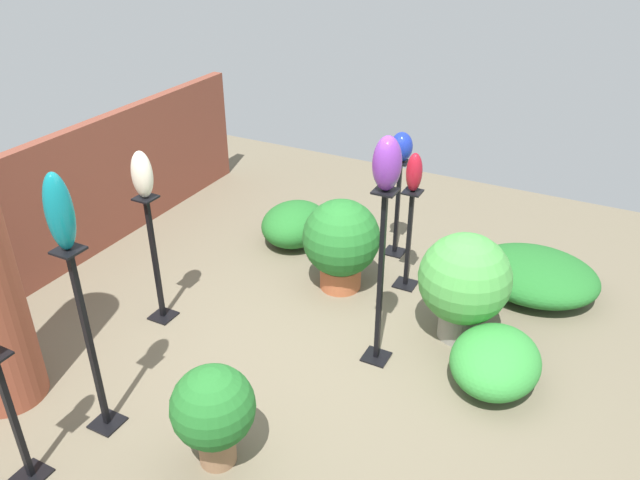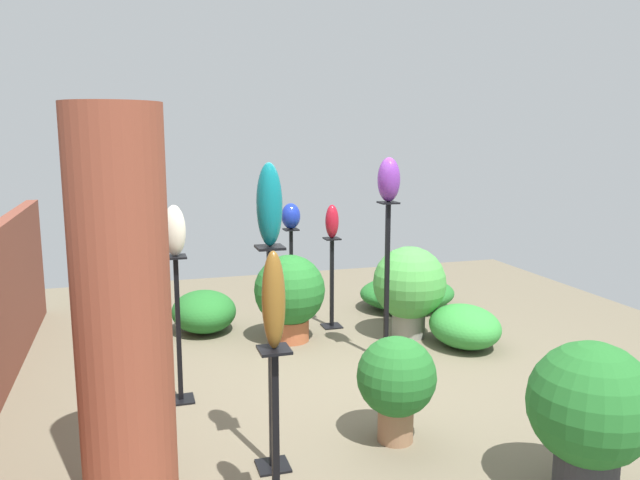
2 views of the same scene
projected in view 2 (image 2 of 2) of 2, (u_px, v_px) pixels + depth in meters
ground_plane at (341, 376)px, 5.34m from camera, size 8.00×8.00×0.00m
brick_pillar at (122, 311)px, 3.36m from camera, size 0.52×0.52×2.21m
pedestal_cobalt at (291, 277)px, 7.01m from camera, size 0.20×0.20×1.00m
pedestal_ivory at (179, 336)px, 4.76m from camera, size 0.20×0.20×1.15m
pedestal_ruby at (332, 287)px, 6.61m from camera, size 0.20×0.20×0.97m
pedestal_bronze at (276, 446)px, 3.26m from camera, size 0.20×0.20×0.98m
pedestal_teal at (272, 368)px, 3.77m from camera, size 0.20×0.20×1.40m
pedestal_violet at (387, 289)px, 5.59m from camera, size 0.20×0.20×1.46m
art_vase_cobalt at (291, 216)px, 6.90m from camera, size 0.21×0.21×0.29m
art_vase_ivory at (174, 231)px, 4.62m from camera, size 0.16×0.17×0.38m
art_vase_ruby at (332, 221)px, 6.49m from camera, size 0.13×0.14×0.35m
art_vase_bronze at (274, 300)px, 3.12m from camera, size 0.12×0.12×0.51m
art_vase_teal at (269, 205)px, 3.60m from camera, size 0.17×0.15×0.49m
art_vase_violet at (389, 180)px, 5.42m from camera, size 0.21×0.20×0.39m
potted_plant_back_center at (396, 380)px, 4.15m from camera, size 0.53×0.53×0.72m
potted_plant_front_right at (590, 410)px, 3.50m from camera, size 0.71×0.71×0.91m
potted_plant_mid_left at (409, 286)px, 6.29m from camera, size 0.74×0.74×0.93m
potted_plant_walkway_edge at (290, 294)px, 6.17m from camera, size 0.70×0.70×0.87m
foliage_bed_east at (465, 326)px, 6.05m from camera, size 0.80×0.66×0.40m
foliage_bed_west at (204, 311)px, 6.51m from camera, size 0.77×0.67×0.43m
foliage_bed_center at (407, 293)px, 7.37m from camera, size 0.96×1.14×0.37m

